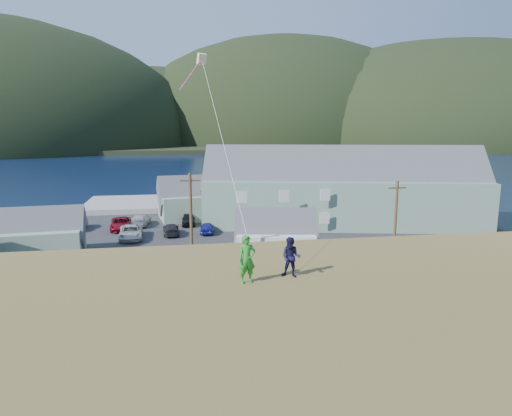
{
  "coord_description": "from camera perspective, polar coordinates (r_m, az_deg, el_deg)",
  "views": [
    {
      "loc": [
        -3.68,
        -34.86,
        13.11
      ],
      "look_at": [
        0.11,
        -11.6,
        8.8
      ],
      "focal_mm": 32.0,
      "sensor_mm": 36.0,
      "label": 1
    }
  ],
  "objects": [
    {
      "name": "shed_palegreen_near",
      "position": [
        50.09,
        -25.42,
        -3.09
      ],
      "size": [
        8.91,
        6.02,
        6.14
      ],
      "rotation": [
        0.0,
        0.0,
        0.09
      ],
      "color": "gray",
      "rests_on": "waterfront_lot"
    },
    {
      "name": "kite_rig",
      "position": [
        25.19,
        -6.92,
        17.49
      ],
      "size": [
        1.19,
        4.78,
        11.75
      ],
      "color": "beige",
      "rests_on": "ground"
    },
    {
      "name": "shed_palegreen_far",
      "position": [
        64.56,
        -7.17,
        1.14
      ],
      "size": [
        11.95,
        7.96,
        7.47
      ],
      "rotation": [
        0.0,
        0.0,
        0.16
      ],
      "color": "gray",
      "rests_on": "waterfront_lot"
    },
    {
      "name": "grass_strip",
      "position": [
        35.55,
        -2.72,
        -11.2
      ],
      "size": [
        110.0,
        8.0,
        0.1
      ],
      "primitive_type": "cube",
      "color": "#4C3D19",
      "rests_on": "ground"
    },
    {
      "name": "kite_flyer_navy",
      "position": [
        18.0,
        4.39,
        -6.16
      ],
      "size": [
        0.97,
        0.89,
        1.6
      ],
      "primitive_type": "imported",
      "rotation": [
        0.0,
        0.0,
        -0.45
      ],
      "color": "#141335",
      "rests_on": "hillside"
    },
    {
      "name": "shed_white",
      "position": [
        44.02,
        2.49,
        -3.72
      ],
      "size": [
        8.61,
        6.45,
        6.24
      ],
      "rotation": [
        0.0,
        0.0,
        -0.18
      ],
      "color": "silver",
      "rests_on": "waterfront_lot"
    },
    {
      "name": "utility_poles",
      "position": [
        37.32,
        -9.47,
        -2.85
      ],
      "size": [
        35.36,
        0.24,
        9.7
      ],
      "color": "#47331E",
      "rests_on": "waterfront_lot"
    },
    {
      "name": "ground",
      "position": [
        37.42,
        -3.08,
        -10.16
      ],
      "size": [
        900.0,
        900.0,
        0.0
      ],
      "primitive_type": "plane",
      "color": "#0A1638",
      "rests_on": "ground"
    },
    {
      "name": "far_shore",
      "position": [
        365.07,
        -8.77,
        8.34
      ],
      "size": [
        900.0,
        320.0,
        2.0
      ],
      "primitive_type": "cube",
      "color": "black",
      "rests_on": "ground"
    },
    {
      "name": "parked_cars",
      "position": [
        58.23,
        -12.97,
        -2.06
      ],
      "size": [
        21.35,
        12.71,
        1.54
      ],
      "color": "black",
      "rests_on": "waterfront_lot"
    },
    {
      "name": "wharf",
      "position": [
        75.95,
        -10.88,
        0.58
      ],
      "size": [
        26.0,
        14.0,
        0.9
      ],
      "primitive_type": "cube",
      "color": "gray",
      "rests_on": "ground"
    },
    {
      "name": "far_hills",
      "position": [
        316.87,
        -2.16,
        8.35
      ],
      "size": [
        760.0,
        265.0,
        143.0
      ],
      "color": "black",
      "rests_on": "ground"
    },
    {
      "name": "lodge",
      "position": [
        60.79,
        10.76,
        2.39
      ],
      "size": [
        37.35,
        17.55,
        12.68
      ],
      "rotation": [
        0.0,
        0.0,
        -0.22
      ],
      "color": "slate",
      "rests_on": "waterfront_lot"
    },
    {
      "name": "kite_flyer_green",
      "position": [
        17.26,
        -1.15,
        -6.44
      ],
      "size": [
        0.74,
        0.56,
        1.84
      ],
      "primitive_type": "imported",
      "rotation": [
        0.0,
        0.0,
        0.19
      ],
      "color": "#237F22",
      "rests_on": "hillside"
    },
    {
      "name": "waterfront_lot",
      "position": [
        53.6,
        -5.05,
        -3.77
      ],
      "size": [
        72.0,
        36.0,
        0.12
      ],
      "primitive_type": "cube",
      "color": "#28282B",
      "rests_on": "ground"
    }
  ]
}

